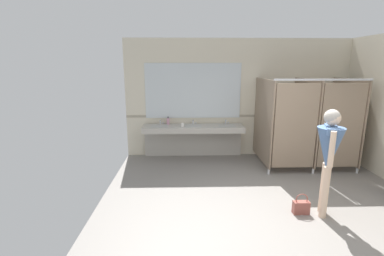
% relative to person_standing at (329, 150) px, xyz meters
% --- Properties ---
extents(ground_plane, '(6.00, 6.93, 0.10)m').
position_rel_person_standing_xyz_m(ground_plane, '(-0.71, -0.10, -1.14)').
color(ground_plane, gray).
extents(wall_back, '(6.00, 0.12, 3.00)m').
position_rel_person_standing_xyz_m(wall_back, '(-0.71, 3.13, 0.41)').
color(wall_back, beige).
rests_on(wall_back, ground_plane).
extents(wall_back_tile_band, '(6.00, 0.01, 0.06)m').
position_rel_person_standing_xyz_m(wall_back_tile_band, '(-0.71, 3.06, -0.04)').
color(wall_back_tile_band, '#9E937F').
rests_on(wall_back_tile_band, wall_back).
extents(vanity_counter, '(2.53, 0.57, 0.97)m').
position_rel_person_standing_xyz_m(vanity_counter, '(-1.98, 2.85, -0.46)').
color(vanity_counter, '#B2ADA3').
rests_on(vanity_counter, ground_plane).
extents(mirror_panel, '(2.43, 0.02, 1.39)m').
position_rel_person_standing_xyz_m(mirror_panel, '(-1.98, 3.06, 0.61)').
color(mirror_panel, silver).
rests_on(mirror_panel, wall_back).
extents(bathroom_stalls, '(2.04, 1.45, 2.08)m').
position_rel_person_standing_xyz_m(bathroom_stalls, '(0.63, 2.12, -0.00)').
color(bathroom_stalls, '#84705B').
rests_on(bathroom_stalls, ground_plane).
extents(person_standing, '(0.52, 0.56, 1.71)m').
position_rel_person_standing_xyz_m(person_standing, '(0.00, 0.00, 0.00)').
color(person_standing, beige).
rests_on(person_standing, ground_plane).
extents(handbag, '(0.26, 0.11, 0.35)m').
position_rel_person_standing_xyz_m(handbag, '(-0.33, 0.02, -0.97)').
color(handbag, '#934C42').
rests_on(handbag, ground_plane).
extents(soap_dispenser, '(0.07, 0.07, 0.20)m').
position_rel_person_standing_xyz_m(soap_dispenser, '(-2.62, 2.93, -0.14)').
color(soap_dispenser, '#D899B2').
rests_on(soap_dispenser, vanity_counter).
extents(paper_cup, '(0.07, 0.07, 0.09)m').
position_rel_person_standing_xyz_m(paper_cup, '(-2.25, 2.65, -0.18)').
color(paper_cup, white).
rests_on(paper_cup, vanity_counter).
extents(floor_drain_cover, '(0.14, 0.14, 0.01)m').
position_rel_person_standing_xyz_m(floor_drain_cover, '(-0.33, 0.04, -1.09)').
color(floor_drain_cover, '#B7BABF').
rests_on(floor_drain_cover, ground_plane).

